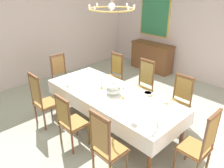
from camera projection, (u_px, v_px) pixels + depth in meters
ground at (115, 123)px, 4.79m from camera, size 6.41×6.67×0.04m
back_wall at (201, 29)px, 6.26m from camera, size 6.41×0.08×3.02m
left_wall at (35, 29)px, 6.26m from camera, size 0.08×6.67×3.02m
dining_table at (112, 96)px, 4.44m from camera, size 2.89×1.17×0.73m
tablecloth at (112, 96)px, 4.43m from camera, size 2.91×1.19×0.30m
chair_south_a at (43, 100)px, 4.48m from camera, size 0.44×0.42×1.17m
chair_north_a at (113, 74)px, 5.74m from camera, size 0.44×0.42×1.10m
chair_south_b at (70, 121)px, 3.87m from camera, size 0.44×0.42×1.06m
chair_north_b at (143, 85)px, 5.11m from camera, size 0.44×0.42×1.17m
chair_south_c at (106, 146)px, 3.24m from camera, size 0.44×0.42×1.17m
chair_north_c at (179, 101)px, 4.50m from camera, size 0.44×0.42×1.07m
chair_head_west at (62, 75)px, 5.69m from camera, size 0.42×0.44×1.10m
chair_head_east at (199, 144)px, 3.26m from camera, size 0.42×0.44×1.17m
soup_tureen at (113, 88)px, 4.33m from camera, size 0.31×0.31×0.24m
candlestick_west at (101, 83)px, 4.55m from camera, size 0.07×0.07×0.32m
candlestick_east at (123, 92)px, 4.15m from camera, size 0.07×0.07×0.34m
bowl_near_left at (148, 93)px, 4.35m from camera, size 0.17×0.17×0.04m
bowl_near_right at (165, 101)px, 4.07m from camera, size 0.14×0.14×0.03m
bowl_far_left at (70, 86)px, 4.65m from camera, size 0.15×0.15×0.03m
spoon_primary at (154, 96)px, 4.30m from camera, size 0.05×0.18×0.01m
spoon_secondary at (170, 104)px, 4.03m from camera, size 0.04×0.18×0.01m
sideboard at (152, 57)px, 7.41m from camera, size 1.44×0.48×0.90m
framed_painting at (155, 16)px, 7.15m from camera, size 1.11×0.05×1.27m
chandelier at (112, 8)px, 3.73m from camera, size 0.78×0.78×0.66m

